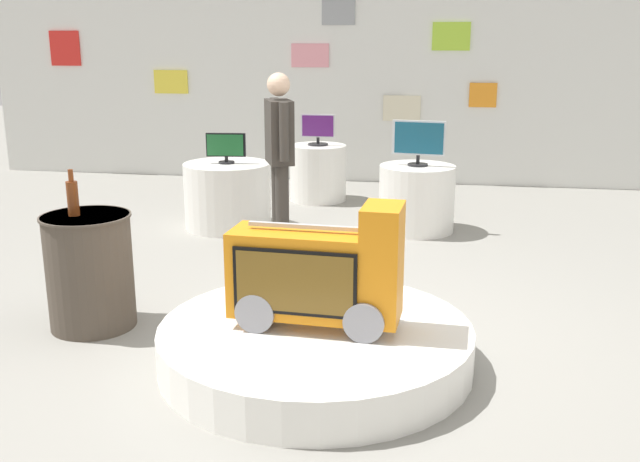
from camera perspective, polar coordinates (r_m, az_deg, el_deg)
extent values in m
plane|color=gray|center=(4.83, 2.13, -8.15)|extent=(30.00, 30.00, 0.00)
cube|color=silver|center=(9.75, 6.41, 12.25)|extent=(11.58, 0.10, 2.88)
cube|color=pink|center=(9.82, -0.79, 13.79)|extent=(0.51, 0.02, 0.31)
cube|color=red|center=(11.00, -19.62, 13.53)|extent=(0.44, 0.02, 0.48)
cube|color=yellow|center=(10.37, -11.77, 11.54)|extent=(0.48, 0.02, 0.32)
cube|color=#9ECC33|center=(9.65, 10.40, 14.99)|extent=(0.48, 0.02, 0.35)
cube|color=gray|center=(9.76, 1.48, 17.15)|extent=(0.44, 0.02, 0.37)
cube|color=orange|center=(9.69, 12.83, 10.50)|extent=(0.35, 0.02, 0.31)
cube|color=beige|center=(9.71, 6.52, 9.68)|extent=(0.49, 0.02, 0.33)
cylinder|color=white|center=(4.35, -0.36, -9.04)|extent=(1.88, 1.88, 0.25)
cylinder|color=gray|center=(4.34, -4.49, -5.71)|extent=(0.26, 0.41, 0.23)
cylinder|color=gray|center=(4.20, 3.90, -6.40)|extent=(0.26, 0.41, 0.23)
cube|color=orange|center=(4.19, -0.37, -3.43)|extent=(1.01, 0.40, 0.51)
cube|color=orange|center=(4.03, 5.02, 0.81)|extent=(0.24, 0.36, 0.18)
cube|color=black|center=(4.04, -2.07, -4.15)|extent=(0.72, 0.05, 0.38)
cube|color=brown|center=(4.04, -2.07, -4.15)|extent=(0.68, 0.06, 0.34)
cube|color=#B2B2B7|center=(4.11, -0.38, 0.32)|extent=(0.80, 0.08, 0.02)
cylinder|color=white|center=(7.47, -7.36, 2.83)|extent=(0.89, 0.89, 0.67)
cylinder|color=black|center=(7.40, -7.45, 5.44)|extent=(0.16, 0.16, 0.02)
cylinder|color=black|center=(7.40, -7.46, 5.71)|extent=(0.04, 0.04, 0.05)
cube|color=black|center=(7.38, -7.49, 6.81)|extent=(0.40, 0.08, 0.24)
cube|color=#1E5B2D|center=(7.36, -7.56, 6.79)|extent=(0.37, 0.05, 0.21)
cylinder|color=white|center=(7.33, 7.69, 2.59)|extent=(0.76, 0.76, 0.67)
cylinder|color=black|center=(7.27, 7.78, 5.25)|extent=(0.20, 0.20, 0.02)
cylinder|color=black|center=(7.26, 7.80, 5.67)|extent=(0.04, 0.04, 0.09)
cube|color=silver|center=(7.23, 7.86, 7.35)|extent=(0.53, 0.10, 0.34)
cube|color=navy|center=(7.21, 7.87, 7.33)|extent=(0.48, 0.08, 0.31)
cylinder|color=white|center=(8.67, -0.16, 4.65)|extent=(0.68, 0.68, 0.67)
cylinder|color=black|center=(8.62, -0.16, 6.91)|extent=(0.24, 0.24, 0.02)
cylinder|color=black|center=(8.61, -0.16, 7.23)|extent=(0.04, 0.04, 0.08)
cube|color=silver|center=(8.59, -0.16, 8.37)|extent=(0.41, 0.05, 0.27)
cube|color=#561E6B|center=(8.57, -0.18, 8.36)|extent=(0.38, 0.02, 0.24)
cylinder|color=#4C4238|center=(5.06, -17.83, -3.07)|extent=(0.57, 0.57, 0.78)
cylinder|color=#4C4238|center=(4.96, -18.18, 1.12)|extent=(0.59, 0.59, 0.02)
cylinder|color=brown|center=(4.94, -19.06, 2.46)|extent=(0.07, 0.07, 0.23)
cylinder|color=brown|center=(4.92, -19.22, 4.20)|extent=(0.03, 0.03, 0.08)
cylinder|color=#38332D|center=(6.50, -3.32, 1.89)|extent=(0.12, 0.12, 0.85)
cylinder|color=#38332D|center=(6.31, -3.02, 1.48)|extent=(0.12, 0.12, 0.85)
cube|color=#38332D|center=(6.28, -3.26, 7.88)|extent=(0.33, 0.43, 0.55)
sphere|color=beige|center=(6.24, -3.32, 11.56)|extent=(0.20, 0.20, 0.20)
cylinder|color=#38332D|center=(6.51, -3.63, 8.38)|extent=(0.08, 0.08, 0.49)
cylinder|color=#38332D|center=(6.04, -2.88, 7.87)|extent=(0.08, 0.08, 0.49)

